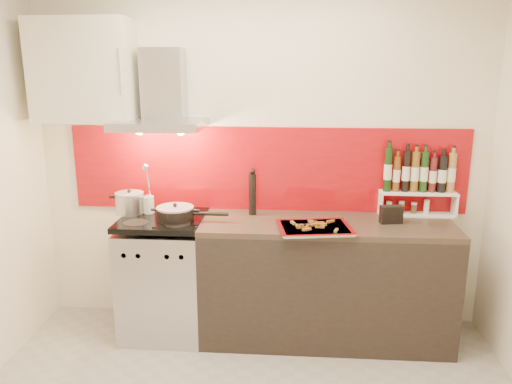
# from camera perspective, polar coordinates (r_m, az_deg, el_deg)

# --- Properties ---
(back_wall) EXTENTS (3.40, 0.02, 2.60)m
(back_wall) POSITION_cam_1_polar(r_m,az_deg,el_deg) (3.80, 0.51, 3.86)
(back_wall) COLOR silver
(back_wall) RESTS_ON ground
(backsplash) EXTENTS (3.00, 0.02, 0.64)m
(backsplash) POSITION_cam_1_polar(r_m,az_deg,el_deg) (3.80, 1.25, 2.63)
(backsplash) COLOR maroon
(backsplash) RESTS_ON back_wall
(range_stove) EXTENTS (0.60, 0.60, 0.91)m
(range_stove) POSITION_cam_1_polar(r_m,az_deg,el_deg) (3.87, -10.37, -9.50)
(range_stove) COLOR #B7B7BA
(range_stove) RESTS_ON ground
(counter) EXTENTS (1.80, 0.60, 0.90)m
(counter) POSITION_cam_1_polar(r_m,az_deg,el_deg) (3.76, 7.91, -9.96)
(counter) COLOR black
(counter) RESTS_ON ground
(range_hood) EXTENTS (0.62, 0.50, 0.61)m
(range_hood) POSITION_cam_1_polar(r_m,az_deg,el_deg) (3.69, -10.73, 10.26)
(range_hood) COLOR #B7B7BA
(range_hood) RESTS_ON back_wall
(upper_cabinet) EXTENTS (0.70, 0.35, 0.72)m
(upper_cabinet) POSITION_cam_1_polar(r_m,az_deg,el_deg) (3.85, -19.06, 12.98)
(upper_cabinet) COLOR beige
(upper_cabinet) RESTS_ON back_wall
(stock_pot) EXTENTS (0.21, 0.21, 0.18)m
(stock_pot) POSITION_cam_1_polar(r_m,az_deg,el_deg) (3.84, -14.23, -1.20)
(stock_pot) COLOR #B7B7BA
(stock_pot) RESTS_ON range_stove
(saute_pan) EXTENTS (0.52, 0.27, 0.12)m
(saute_pan) POSITION_cam_1_polar(r_m,az_deg,el_deg) (3.62, -9.10, -2.41)
(saute_pan) COLOR black
(saute_pan) RESTS_ON range_stove
(utensil_jar) EXTENTS (0.08, 0.13, 0.40)m
(utensil_jar) POSITION_cam_1_polar(r_m,az_deg,el_deg) (3.80, -12.22, -0.80)
(utensil_jar) COLOR silver
(utensil_jar) RESTS_ON range_stove
(pepper_mill) EXTENTS (0.05, 0.05, 0.35)m
(pepper_mill) POSITION_cam_1_polar(r_m,az_deg,el_deg) (3.70, -0.41, -0.06)
(pepper_mill) COLOR black
(pepper_mill) RESTS_ON counter
(step_shelf) EXTENTS (0.56, 0.15, 0.51)m
(step_shelf) POSITION_cam_1_polar(r_m,az_deg,el_deg) (3.86, 18.08, 0.97)
(step_shelf) COLOR white
(step_shelf) RESTS_ON counter
(caddy_box) EXTENTS (0.16, 0.09, 0.13)m
(caddy_box) POSITION_cam_1_polar(r_m,az_deg,el_deg) (3.65, 15.18, -2.54)
(caddy_box) COLOR black
(caddy_box) RESTS_ON counter
(baking_tray) EXTENTS (0.55, 0.45, 0.03)m
(baking_tray) POSITION_cam_1_polar(r_m,az_deg,el_deg) (3.42, 6.69, -4.05)
(baking_tray) COLOR silver
(baking_tray) RESTS_ON counter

